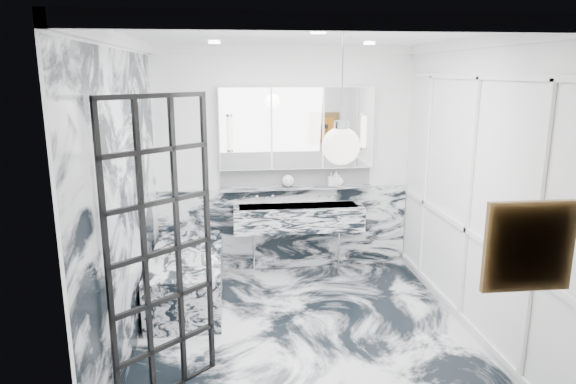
{
  "coord_description": "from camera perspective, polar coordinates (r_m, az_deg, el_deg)",
  "views": [
    {
      "loc": [
        -0.68,
        -4.52,
        2.5
      ],
      "look_at": [
        -0.1,
        0.5,
        1.31
      ],
      "focal_mm": 32.0,
      "sensor_mm": 36.0,
      "label": 1
    }
  ],
  "objects": [
    {
      "name": "floor",
      "position": [
        5.2,
        1.78,
        -15.42
      ],
      "size": [
        3.6,
        3.6,
        0.0
      ],
      "primitive_type": "plane",
      "color": "silver",
      "rests_on": "ground"
    },
    {
      "name": "ceiling",
      "position": [
        4.58,
        2.04,
        17.05
      ],
      "size": [
        3.6,
        3.6,
        0.0
      ],
      "primitive_type": "plane",
      "rotation": [
        3.14,
        0.0,
        0.0
      ],
      "color": "white",
      "rests_on": "wall_back"
    },
    {
      "name": "wall_back",
      "position": [
        6.45,
        -0.45,
        3.46
      ],
      "size": [
        3.6,
        0.0,
        3.6
      ],
      "primitive_type": "plane",
      "rotation": [
        1.57,
        0.0,
        0.0
      ],
      "color": "white",
      "rests_on": "floor"
    },
    {
      "name": "wall_front",
      "position": [
        3.01,
        6.98,
        -8.25
      ],
      "size": [
        3.6,
        0.0,
        3.6
      ],
      "primitive_type": "plane",
      "rotation": [
        -1.57,
        0.0,
        0.0
      ],
      "color": "white",
      "rests_on": "floor"
    },
    {
      "name": "wall_left",
      "position": [
        4.74,
        -17.62,
        -0.76
      ],
      "size": [
        0.0,
        3.6,
        3.6
      ],
      "primitive_type": "plane",
      "rotation": [
        1.57,
        0.0,
        1.57
      ],
      "color": "white",
      "rests_on": "floor"
    },
    {
      "name": "wall_right",
      "position": [
        5.17,
        19.71,
        0.23
      ],
      "size": [
        0.0,
        3.6,
        3.6
      ],
      "primitive_type": "plane",
      "rotation": [
        1.57,
        0.0,
        -1.57
      ],
      "color": "white",
      "rests_on": "floor"
    },
    {
      "name": "marble_clad_back",
      "position": [
        6.63,
        -0.41,
        -4.06
      ],
      "size": [
        3.18,
        0.05,
        1.05
      ],
      "primitive_type": "cube",
      "color": "silver",
      "rests_on": "floor"
    },
    {
      "name": "marble_clad_left",
      "position": [
        4.75,
        -17.39,
        -1.46
      ],
      "size": [
        0.02,
        3.56,
        2.68
      ],
      "primitive_type": "cube",
      "color": "silver",
      "rests_on": "floor"
    },
    {
      "name": "panel_molding",
      "position": [
        5.19,
        19.43,
        -0.85
      ],
      "size": [
        0.03,
        3.4,
        2.3
      ],
      "primitive_type": "cube",
      "color": "white",
      "rests_on": "floor"
    },
    {
      "name": "soap_bottle_a",
      "position": [
        6.5,
        5.34,
        1.59
      ],
      "size": [
        0.1,
        0.1,
        0.2
      ],
      "primitive_type": "imported",
      "rotation": [
        0.0,
        0.0,
        0.34
      ],
      "color": "#8C5919",
      "rests_on": "ledge"
    },
    {
      "name": "soap_bottle_b",
      "position": [
        6.49,
        4.79,
        1.44
      ],
      "size": [
        0.08,
        0.08,
        0.17
      ],
      "primitive_type": "imported",
      "rotation": [
        0.0,
        0.0,
        0.06
      ],
      "color": "#4C4C51",
      "rests_on": "ledge"
    },
    {
      "name": "soap_bottle_c",
      "position": [
        6.51,
        5.72,
        1.33
      ],
      "size": [
        0.12,
        0.12,
        0.14
      ],
      "primitive_type": "imported",
      "rotation": [
        0.0,
        0.0,
        -0.11
      ],
      "color": "silver",
      "rests_on": "ledge"
    },
    {
      "name": "face_pot",
      "position": [
        6.41,
        -0.01,
        1.26
      ],
      "size": [
        0.15,
        0.15,
        0.15
      ],
      "primitive_type": "sphere",
      "color": "white",
      "rests_on": "ledge"
    },
    {
      "name": "amber_bottle",
      "position": [
        6.51,
        5.58,
        1.17
      ],
      "size": [
        0.04,
        0.04,
        0.1
      ],
      "primitive_type": "cylinder",
      "color": "#8C5919",
      "rests_on": "ledge"
    },
    {
      "name": "flower_vase",
      "position": [
        5.0,
        -8.63,
        -9.05
      ],
      "size": [
        0.08,
        0.08,
        0.12
      ],
      "primitive_type": "cylinder",
      "color": "silver",
      "rests_on": "bathtub"
    },
    {
      "name": "crittall_door",
      "position": [
        4.02,
        -13.85,
        -6.51
      ],
      "size": [
        0.69,
        0.6,
        2.33
      ],
      "primitive_type": null,
      "rotation": [
        0.0,
        0.0,
        0.71
      ],
      "color": "black",
      "rests_on": "floor"
    },
    {
      "name": "artwork",
      "position": [
        3.44,
        25.22,
        -5.49
      ],
      "size": [
        0.47,
        0.04,
        0.47
      ],
      "primitive_type": "cube",
      "color": "#C77214",
      "rests_on": "wall_front"
    },
    {
      "name": "pendant_light",
      "position": [
        3.53,
        5.9,
        5.11
      ],
      "size": [
        0.26,
        0.26,
        0.26
      ],
      "primitive_type": "sphere",
      "color": "white",
      "rests_on": "ceiling"
    },
    {
      "name": "trough_sink",
      "position": [
        6.38,
        1.14,
        -2.84
      ],
      "size": [
        1.6,
        0.45,
        0.3
      ],
      "primitive_type": "cube",
      "color": "silver",
      "rests_on": "wall_back"
    },
    {
      "name": "ledge",
      "position": [
        6.45,
        0.96,
        0.47
      ],
      "size": [
        1.9,
        0.14,
        0.04
      ],
      "primitive_type": "cube",
      "color": "silver",
      "rests_on": "wall_back"
    },
    {
      "name": "subway_tile",
      "position": [
        6.48,
        0.89,
        1.76
      ],
      "size": [
        1.9,
        0.03,
        0.23
      ],
      "primitive_type": "cube",
      "color": "white",
      "rests_on": "wall_back"
    },
    {
      "name": "mirror_cabinet",
      "position": [
        6.33,
        0.98,
        7.12
      ],
      "size": [
        1.9,
        0.16,
        1.0
      ],
      "primitive_type": "cube",
      "color": "white",
      "rests_on": "wall_back"
    },
    {
      "name": "sconce_left",
      "position": [
        6.19,
        -6.51,
        6.52
      ],
      "size": [
        0.07,
        0.07,
        0.4
      ],
      "primitive_type": "cylinder",
      "color": "white",
      "rests_on": "mirror_cabinet"
    },
    {
      "name": "sconce_right",
      "position": [
        6.4,
        8.43,
        6.68
      ],
      "size": [
        0.07,
        0.07,
        0.4
      ],
      "primitive_type": "cylinder",
      "color": "white",
      "rests_on": "mirror_cabinet"
    },
    {
      "name": "bathtub",
      "position": [
        5.87,
        -11.09,
        -9.25
      ],
      "size": [
        0.75,
        1.65,
        0.55
      ],
      "primitive_type": "cube",
      "color": "silver",
      "rests_on": "floor"
    }
  ]
}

